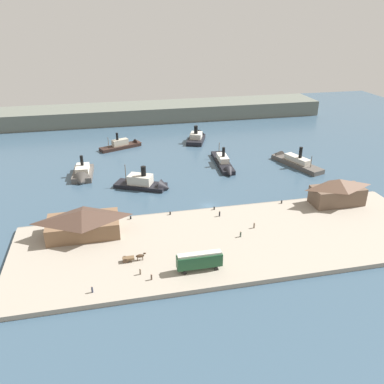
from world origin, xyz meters
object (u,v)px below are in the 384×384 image
at_px(pedestrian_at_waters_edge, 254,225).
at_px(ferry_moored_east, 147,184).
at_px(pedestrian_walking_west, 140,272).
at_px(ferry_approaching_west, 224,164).
at_px(pedestrian_walking_east, 92,290).
at_px(pedestrian_standing_center, 151,277).
at_px(horse_cart, 133,257).
at_px(pedestrian_near_east_shed, 241,234).
at_px(mooring_post_center_west, 170,213).
at_px(mooring_post_west, 214,208).
at_px(mooring_post_center_east, 131,218).
at_px(ferry_shed_east_terminal, 338,191).
at_px(ferry_near_quay, 125,145).
at_px(mooring_post_east, 282,202).
at_px(ferry_departing_north, 292,161).
at_px(ferry_outer_harbor, 82,175).
at_px(street_tram, 199,260).
at_px(ferry_shed_customs_shed, 83,222).
at_px(pedestrian_by_tram, 220,214).
at_px(ferry_approaching_east, 197,137).

distance_m(pedestrian_at_waters_edge, ferry_moored_east, 43.52).
height_order(pedestrian_walking_west, ferry_approaching_west, ferry_approaching_west).
bearing_deg(pedestrian_walking_east, pedestrian_standing_center, 7.21).
bearing_deg(horse_cart, pedestrian_near_east_shed, 9.83).
distance_m(mooring_post_center_west, mooring_post_west, 13.32).
height_order(pedestrian_standing_center, ferry_approaching_west, ferry_approaching_west).
relative_size(pedestrian_walking_east, pedestrian_standing_center, 1.03).
distance_m(horse_cart, mooring_post_center_east, 20.92).
distance_m(pedestrian_standing_center, pedestrian_near_east_shed, 28.27).
height_order(ferry_shed_east_terminal, pedestrian_at_waters_edge, ferry_shed_east_terminal).
xyz_separation_m(horse_cart, pedestrian_walking_east, (-9.39, -9.77, -0.21)).
distance_m(horse_cart, ferry_near_quay, 89.88).
height_order(mooring_post_east, mooring_post_center_west, same).
relative_size(ferry_shed_east_terminal, pedestrian_standing_center, 10.36).
bearing_deg(ferry_shed_east_terminal, pedestrian_near_east_shed, -160.52).
xyz_separation_m(pedestrian_at_waters_edge, ferry_departing_north, (33.10, 46.54, -0.66)).
bearing_deg(mooring_post_center_east, mooring_post_east, 0.10).
relative_size(ferry_shed_east_terminal, horse_cart, 2.82).
distance_m(pedestrian_near_east_shed, ferry_moored_east, 43.98).
xyz_separation_m(pedestrian_standing_center, ferry_moored_east, (5.01, 52.23, -0.37)).
relative_size(ferry_approaching_west, ferry_outer_harbor, 1.62).
bearing_deg(ferry_near_quay, horse_cart, -92.55).
height_order(ferry_shed_east_terminal, mooring_post_center_east, ferry_shed_east_terminal).
relative_size(pedestrian_walking_east, ferry_approaching_west, 0.06).
relative_size(pedestrian_walking_west, mooring_post_west, 1.73).
xyz_separation_m(pedestrian_walking_east, ferry_near_quay, (13.39, 99.56, -0.72)).
bearing_deg(mooring_post_west, ferry_shed_east_terminal, -6.32).
bearing_deg(ferry_approaching_west, ferry_departing_north, -4.95).
relative_size(horse_cart, ferry_departing_north, 0.22).
xyz_separation_m(mooring_post_center_west, ferry_departing_north, (54.12, 33.99, -0.34)).
bearing_deg(ferry_departing_north, ferry_shed_east_terminal, -94.95).
bearing_deg(street_tram, ferry_shed_customs_shed, 139.85).
height_order(ferry_departing_north, ferry_approaching_west, ferry_departing_north).
bearing_deg(ferry_moored_east, ferry_shed_customs_shed, -124.71).
xyz_separation_m(pedestrian_walking_west, ferry_moored_east, (7.22, 49.74, -0.38)).
xyz_separation_m(horse_cart, ferry_near_quay, (4.00, 89.79, -0.94)).
bearing_deg(mooring_post_west, pedestrian_by_tram, -84.95).
height_order(mooring_post_east, ferry_departing_north, ferry_departing_north).
distance_m(mooring_post_east, ferry_near_quay, 81.19).
relative_size(pedestrian_walking_west, ferry_outer_harbor, 0.10).
xyz_separation_m(ferry_shed_east_terminal, mooring_post_center_west, (-50.85, 3.82, -3.66)).
height_order(pedestrian_near_east_shed, mooring_post_center_west, pedestrian_near_east_shed).
distance_m(pedestrian_walking_west, mooring_post_east, 53.13).
relative_size(mooring_post_center_west, ferry_approaching_east, 0.05).
bearing_deg(pedestrian_walking_west, mooring_post_center_west, 67.04).
relative_size(pedestrian_walking_west, mooring_post_center_west, 1.73).
xyz_separation_m(pedestrian_at_waters_edge, mooring_post_center_west, (-21.03, 12.55, -0.32)).
height_order(street_tram, pedestrian_walking_east, street_tram).
bearing_deg(ferry_approaching_east, horse_cart, -111.75).
relative_size(pedestrian_at_waters_edge, ferry_near_quay, 0.08).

